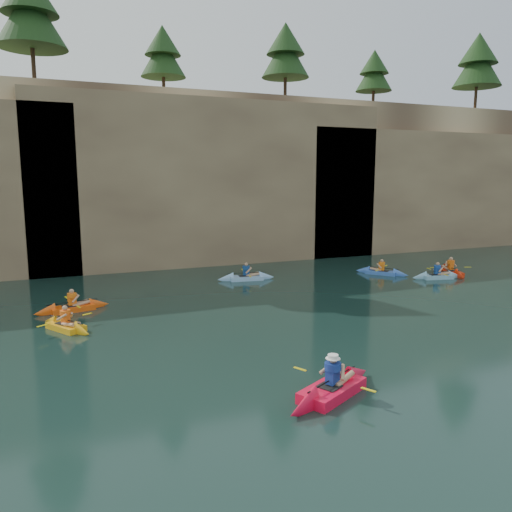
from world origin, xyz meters
name	(u,v)px	position (x,y,z in m)	size (l,w,h in m)	color
ground	(408,401)	(0.00, 0.00, 0.00)	(160.00, 160.00, 0.00)	black
cliff	(164,176)	(0.00, 30.00, 6.00)	(70.00, 16.00, 12.00)	tan
cliff_slab_center	(217,180)	(2.00, 22.60, 5.70)	(24.00, 2.40, 11.40)	#957D5A
cliff_slab_east	(446,189)	(22.00, 22.60, 4.92)	(26.00, 2.40, 9.84)	#957D5A
sea_cave_center	(131,246)	(-4.00, 21.95, 1.60)	(3.50, 1.00, 3.20)	black
sea_cave_east	(323,227)	(10.00, 21.95, 2.25)	(5.00, 1.00, 4.50)	black
cliff_pines	(176,28)	(0.00, 25.00, 15.91)	(56.00, 6.00, 7.83)	black
main_kayaker	(332,389)	(-1.70, 1.09, 0.19)	(3.85, 2.56, 1.44)	red
kayaker_orange	(73,308)	(-7.94, 13.10, 0.15)	(3.37, 2.42, 1.25)	#FF5610
kayaker_ltblue_near	(437,276)	(12.31, 12.52, 0.15)	(3.20, 2.37, 1.23)	#82B8DA
kayaker_red_far	(450,272)	(14.01, 13.25, 0.16)	(2.49, 3.69, 1.34)	red
kayaker_yellow	(66,326)	(-8.30, 10.26, 0.15)	(2.18, 2.91, 1.21)	#FFB015
kayaker_ltblue_mid	(246,277)	(1.72, 16.42, 0.16)	(3.45, 2.50, 1.29)	#8FBEF0
kayaker_blue_east	(381,272)	(10.07, 14.85, 0.14)	(2.55, 3.06, 1.17)	#3D6CD0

